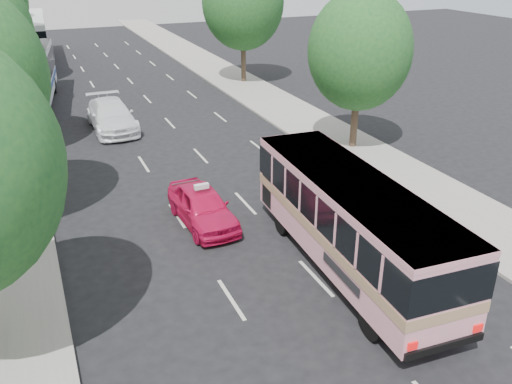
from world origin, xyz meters
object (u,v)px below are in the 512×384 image
white_pickup (111,116)px  tour_coach_front (28,75)px  pink_taxi (202,206)px  pink_bus (351,215)px  tour_coach_rear (29,35)px

white_pickup → tour_coach_front: (-3.97, 6.71, 1.29)m
pink_taxi → tour_coach_front: 20.52m
pink_bus → white_pickup: (-4.56, 17.96, -1.12)m
pink_bus → tour_coach_front: 26.11m
tour_coach_front → pink_bus: bearing=-63.6°
tour_coach_front → tour_coach_rear: tour_coach_rear is taller
tour_coach_front → tour_coach_rear: size_ratio=0.89×
white_pickup → tour_coach_rear: 22.93m
tour_coach_rear → tour_coach_front: bearing=-90.0°
pink_bus → tour_coach_front: tour_coach_front is taller
pink_bus → tour_coach_rear: tour_coach_rear is taller
white_pickup → tour_coach_rear: bearing=97.4°
pink_taxi → tour_coach_rear: size_ratio=0.32×
pink_bus → white_pickup: pink_bus is taller
pink_bus → white_pickup: 18.57m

